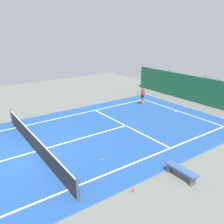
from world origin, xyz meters
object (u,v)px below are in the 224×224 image
object	(u,v)px
tennis_net	(35,143)
courtside_bench	(181,171)
tennis_ball_by_sideline	(102,160)
tennis_ball_midcourt	(133,123)
parked_car	(207,88)
tennis_player	(143,95)
tennis_ball_near_player	(118,113)
water_bottle	(134,190)

from	to	relation	value
tennis_net	courtside_bench	xyz separation A→B (m)	(6.31, 4.58, -0.14)
tennis_net	tennis_ball_by_sideline	size ratio (longest dim) A/B	153.33
tennis_ball_midcourt	parked_car	bearing A→B (deg)	96.80
tennis_player	tennis_ball_near_player	distance (m)	3.31
courtside_bench	water_bottle	xyz separation A→B (m)	(-0.45, -2.43, -0.25)
tennis_player	water_bottle	size ratio (longest dim) A/B	6.83
tennis_ball_midcourt	tennis_ball_by_sideline	bearing A→B (deg)	-57.25
tennis_ball_near_player	parked_car	xyz separation A→B (m)	(0.97, 10.44, 0.81)
tennis_ball_midcourt	water_bottle	xyz separation A→B (m)	(5.95, -5.04, 0.09)
tennis_ball_midcourt	courtside_bench	size ratio (longest dim) A/B	0.04
parked_car	tennis_ball_midcourt	bearing A→B (deg)	-78.66
tennis_ball_near_player	tennis_ball_midcourt	size ratio (longest dim) A/B	1.00
tennis_net	tennis_ball_midcourt	world-z (taller)	tennis_net
parked_car	courtside_bench	xyz separation A→B (m)	(7.68, -13.31, -0.46)
tennis_ball_midcourt	water_bottle	size ratio (longest dim) A/B	0.28
courtside_bench	water_bottle	size ratio (longest dim) A/B	6.67
tennis_ball_near_player	parked_car	bearing A→B (deg)	84.69
tennis_ball_midcourt	tennis_player	bearing A→B (deg)	129.23
tennis_player	water_bottle	xyz separation A→B (m)	(8.72, -8.44, -0.84)
tennis_ball_midcourt	tennis_ball_by_sideline	world-z (taller)	same
tennis_player	parked_car	world-z (taller)	parked_car
tennis_net	tennis_ball_near_player	xyz separation A→B (m)	(-2.34, 7.45, -0.48)
tennis_ball_midcourt	courtside_bench	xyz separation A→B (m)	(6.40, -2.61, 0.34)
tennis_ball_midcourt	tennis_net	bearing A→B (deg)	-89.26
tennis_player	tennis_ball_midcourt	bearing A→B (deg)	125.43
tennis_ball_midcourt	tennis_ball_by_sideline	distance (m)	5.56
tennis_ball_near_player	parked_car	size ratio (longest dim) A/B	0.02
tennis_net	parked_car	bearing A→B (deg)	94.37
tennis_player	tennis_ball_midcourt	distance (m)	4.48
tennis_net	tennis_player	world-z (taller)	tennis_player
tennis_ball_by_sideline	parked_car	bearing A→B (deg)	105.57
tennis_player	tennis_ball_near_player	size ratio (longest dim) A/B	24.85
tennis_player	courtside_bench	xyz separation A→B (m)	(9.18, -6.00, -0.59)
tennis_player	courtside_bench	size ratio (longest dim) A/B	1.03
tennis_net	water_bottle	world-z (taller)	tennis_net
tennis_ball_near_player	tennis_player	bearing A→B (deg)	99.56
tennis_ball_by_sideline	parked_car	xyz separation A→B (m)	(-4.28, 15.38, 0.81)
tennis_ball_midcourt	courtside_bench	distance (m)	6.92
courtside_bench	parked_car	bearing A→B (deg)	119.99
tennis_ball_by_sideline	tennis_player	bearing A→B (deg)	125.60
tennis_player	water_bottle	distance (m)	12.16
tennis_ball_near_player	tennis_ball_by_sideline	world-z (taller)	same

